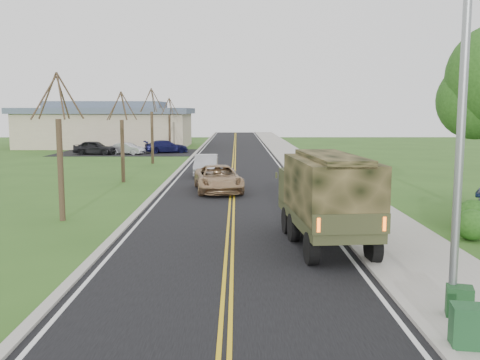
{
  "coord_description": "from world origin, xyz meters",
  "views": [
    {
      "loc": [
        0.24,
        -11.84,
        4.54
      ],
      "look_at": [
        0.37,
        9.18,
        1.8
      ],
      "focal_mm": 40.0,
      "sensor_mm": 36.0,
      "label": 1
    }
  ],
  "objects_px": {
    "military_truck": "(326,193)",
    "sedan_silver": "(206,165)",
    "utility_box_far": "(459,301)",
    "suv_champagne": "(218,179)",
    "utility_box_near": "(468,326)"
  },
  "relations": [
    {
      "from": "utility_box_far",
      "to": "sedan_silver",
      "type": "bearing_deg",
      "value": 122.02
    },
    {
      "from": "sedan_silver",
      "to": "military_truck",
      "type": "bearing_deg",
      "value": -76.21
    },
    {
      "from": "military_truck",
      "to": "suv_champagne",
      "type": "bearing_deg",
      "value": 103.74
    },
    {
      "from": "suv_champagne",
      "to": "utility_box_near",
      "type": "relative_size",
      "value": 6.64
    },
    {
      "from": "military_truck",
      "to": "sedan_silver",
      "type": "bearing_deg",
      "value": 100.23
    },
    {
      "from": "military_truck",
      "to": "utility_box_far",
      "type": "height_order",
      "value": "military_truck"
    },
    {
      "from": "suv_champagne",
      "to": "sedan_silver",
      "type": "height_order",
      "value": "sedan_silver"
    },
    {
      "from": "military_truck",
      "to": "sedan_silver",
      "type": "xyz_separation_m",
      "value": [
        -5.11,
        19.53,
        -1.06
      ]
    },
    {
      "from": "utility_box_near",
      "to": "sedan_silver",
      "type": "bearing_deg",
      "value": 113.69
    },
    {
      "from": "suv_champagne",
      "to": "sedan_silver",
      "type": "relative_size",
      "value": 1.18
    },
    {
      "from": "suv_champagne",
      "to": "utility_box_far",
      "type": "bearing_deg",
      "value": -80.02
    },
    {
      "from": "military_truck",
      "to": "sedan_silver",
      "type": "relative_size",
      "value": 1.44
    },
    {
      "from": "suv_champagne",
      "to": "sedan_silver",
      "type": "distance_m",
      "value": 7.39
    },
    {
      "from": "sedan_silver",
      "to": "utility_box_near",
      "type": "distance_m",
      "value": 28.22
    },
    {
      "from": "military_truck",
      "to": "utility_box_far",
      "type": "xyz_separation_m",
      "value": [
        1.87,
        -6.41,
        -1.38
      ]
    }
  ]
}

